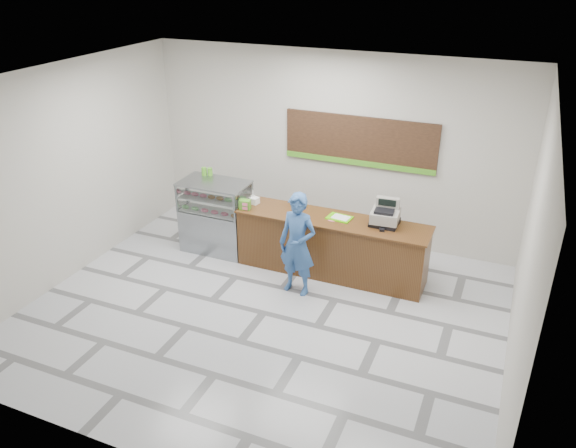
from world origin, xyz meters
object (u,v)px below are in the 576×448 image
at_px(sales_counter, 331,246).
at_px(serving_tray, 340,218).
at_px(display_case, 216,216).
at_px(cash_register, 385,215).
at_px(customer, 298,244).

xyz_separation_m(sales_counter, serving_tray, (0.11, 0.05, 0.52)).
distance_m(sales_counter, display_case, 2.23).
relative_size(display_case, cash_register, 2.69).
bearing_deg(sales_counter, cash_register, 9.21).
distance_m(sales_counter, customer, 0.89).
xyz_separation_m(display_case, cash_register, (3.07, 0.14, 0.51)).
xyz_separation_m(serving_tray, customer, (-0.42, -0.81, -0.19)).
relative_size(sales_counter, display_case, 2.45).
xyz_separation_m(cash_register, customer, (-1.16, -0.90, -0.33)).
relative_size(sales_counter, serving_tray, 7.64).
height_order(sales_counter, display_case, display_case).
height_order(sales_counter, customer, customer).
bearing_deg(display_case, serving_tray, 1.33).
bearing_deg(serving_tray, customer, -110.66).
bearing_deg(sales_counter, serving_tray, 26.33).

